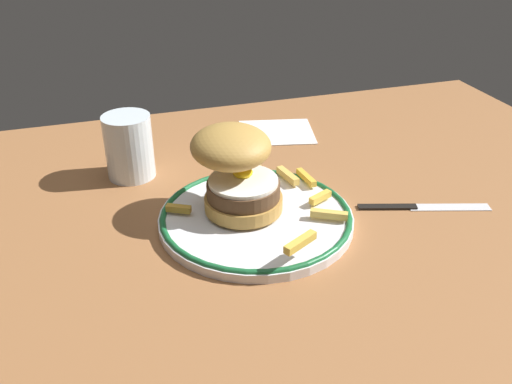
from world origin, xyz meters
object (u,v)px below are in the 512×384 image
object	(u,v)px
water_glass	(130,150)
knife	(413,206)
burger	(236,168)
dinner_plate	(256,217)
napkin	(277,132)

from	to	relation	value
water_glass	knife	distance (cm)	41.32
burger	knife	world-z (taller)	burger
burger	water_glass	xyz separation A→B (cm)	(-12.12, 15.22, -2.75)
dinner_plate	napkin	xyz separation A→B (cm)	(12.16, 26.61, -0.64)
water_glass	burger	bearing A→B (deg)	-51.47
dinner_plate	water_glass	bearing A→B (deg)	127.47
dinner_plate	water_glass	world-z (taller)	water_glass
knife	burger	bearing A→B (deg)	166.04
napkin	dinner_plate	bearing A→B (deg)	-114.56
water_glass	napkin	distance (cm)	27.68
burger	water_glass	bearing A→B (deg)	128.53
dinner_plate	napkin	size ratio (longest dim) A/B	1.99
dinner_plate	napkin	world-z (taller)	dinner_plate
water_glass	knife	size ratio (longest dim) A/B	0.54
knife	water_glass	bearing A→B (deg)	149.30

